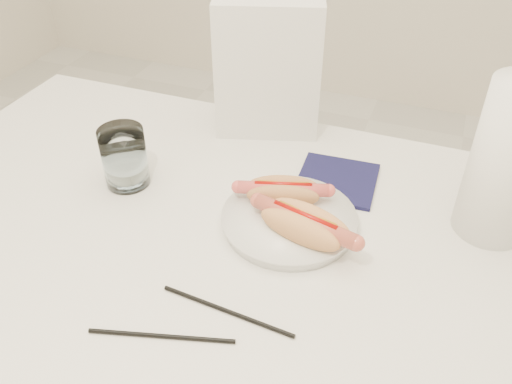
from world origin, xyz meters
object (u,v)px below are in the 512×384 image
(table, at_px, (211,259))
(hotdog_right, at_px, (305,224))
(water_glass, at_px, (124,157))
(paper_towel_roll, at_px, (509,163))
(napkin_box, at_px, (268,66))
(hotdog_left, at_px, (283,192))
(plate, at_px, (289,221))

(table, bearing_deg, hotdog_right, 11.63)
(table, relative_size, water_glass, 10.96)
(paper_towel_roll, bearing_deg, water_glass, -170.62)
(hotdog_right, distance_m, water_glass, 0.35)
(hotdog_right, height_order, water_glass, water_glass)
(hotdog_right, relative_size, water_glass, 1.59)
(water_glass, height_order, napkin_box, napkin_box)
(hotdog_left, distance_m, hotdog_right, 0.09)
(hotdog_left, distance_m, paper_towel_roll, 0.35)
(plate, bearing_deg, hotdog_right, -43.56)
(napkin_box, bearing_deg, hotdog_right, -78.46)
(plate, bearing_deg, napkin_box, 116.25)
(hotdog_right, xyz_separation_m, paper_towel_roll, (0.27, 0.14, 0.09))
(paper_towel_roll, bearing_deg, plate, -159.94)
(napkin_box, bearing_deg, water_glass, -138.50)
(table, height_order, hotdog_left, hotdog_left)
(hotdog_right, distance_m, paper_towel_roll, 0.32)
(plate, height_order, paper_towel_roll, paper_towel_roll)
(hotdog_left, xyz_separation_m, hotdog_right, (0.06, -0.07, 0.00))
(table, xyz_separation_m, plate, (0.11, 0.06, 0.07))
(table, relative_size, paper_towel_roll, 4.68)
(plate, xyz_separation_m, paper_towel_roll, (0.30, 0.11, 0.12))
(table, xyz_separation_m, napkin_box, (-0.03, 0.35, 0.19))
(hotdog_right, height_order, paper_towel_roll, paper_towel_roll)
(hotdog_left, relative_size, napkin_box, 0.56)
(hotdog_right, relative_size, napkin_box, 0.65)
(plate, distance_m, napkin_box, 0.34)
(plate, distance_m, water_glass, 0.31)
(table, height_order, water_glass, water_glass)
(hotdog_right, bearing_deg, water_glass, -173.21)
(table, relative_size, hotdog_left, 7.98)
(plate, distance_m, hotdog_right, 0.06)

